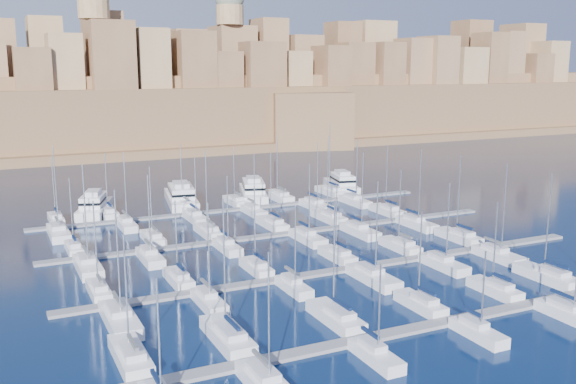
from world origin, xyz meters
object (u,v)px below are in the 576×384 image
sailboat_4 (495,289)px  motor_yacht_c (253,191)px  motor_yacht_b (181,196)px  sailboat_2 (336,317)px  motor_yacht_a (94,206)px  motor_yacht_d (341,184)px  sailboat_0 (131,356)px

sailboat_4 → motor_yacht_c: (-5.03, 70.83, 1.00)m
motor_yacht_b → sailboat_2: bearing=-91.6°
sailboat_2 → motor_yacht_c: 72.57m
sailboat_2 → motor_yacht_c: size_ratio=0.81×
sailboat_2 → motor_yacht_b: size_ratio=0.76×
motor_yacht_a → motor_yacht_d: 57.26m
sailboat_2 → motor_yacht_c: bearing=75.2°
sailboat_2 → motor_yacht_c: (18.52, 70.16, 0.97)m
sailboat_4 → motor_yacht_d: size_ratio=0.78×
motor_yacht_d → motor_yacht_c: bearing=177.6°
sailboat_0 → sailboat_4: 47.30m
motor_yacht_b → motor_yacht_d: 38.91m
sailboat_4 → sailboat_0: bearing=179.3°
sailboat_0 → motor_yacht_c: bearing=59.0°
motor_yacht_a → motor_yacht_c: (34.87, 0.75, -0.00)m
sailboat_0 → motor_yacht_a: size_ratio=0.82×
motor_yacht_b → sailboat_4: bearing=-73.2°
sailboat_2 → motor_yacht_a: bearing=103.3°
sailboat_4 → motor_yacht_d: bearing=76.1°
motor_yacht_b → sailboat_0: bearing=-110.0°
motor_yacht_c → motor_yacht_a: bearing=-178.8°
sailboat_4 → motor_yacht_b: (-21.53, 71.51, 1.00)m
motor_yacht_c → motor_yacht_d: (22.38, -0.92, 0.00)m
motor_yacht_a → motor_yacht_d: (57.26, -0.17, 0.00)m
sailboat_2 → sailboat_4: bearing=-1.6°
motor_yacht_d → sailboat_0: bearing=-133.0°
sailboat_4 → motor_yacht_c: 71.02m
motor_yacht_b → motor_yacht_c: (16.49, -0.68, -0.00)m
sailboat_2 → motor_yacht_b: (2.02, 70.84, 0.97)m
sailboat_2 → motor_yacht_a: 71.32m
motor_yacht_b → motor_yacht_d: same height
sailboat_0 → motor_yacht_a: sailboat_0 is taller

